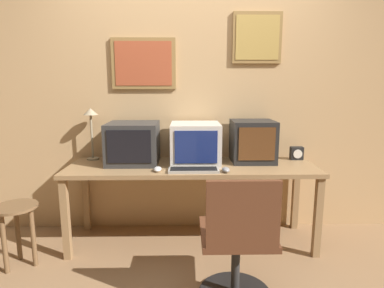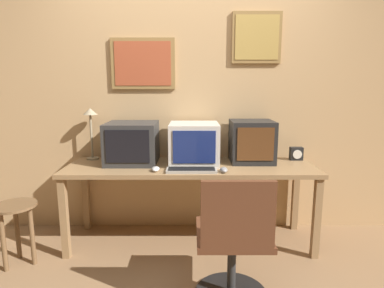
# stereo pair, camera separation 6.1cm
# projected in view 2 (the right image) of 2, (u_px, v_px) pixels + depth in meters

# --- Properties ---
(wall_back) EXTENTS (8.00, 0.08, 2.60)m
(wall_back) POSITION_uv_depth(u_px,v_px,m) (192.00, 93.00, 2.99)
(wall_back) COLOR tan
(wall_back) RESTS_ON ground_plane
(desk) EXTENTS (2.11, 0.63, 0.71)m
(desk) POSITION_uv_depth(u_px,v_px,m) (192.00, 173.00, 2.76)
(desk) COLOR #99754C
(desk) RESTS_ON ground_plane
(monitor_left) EXTENTS (0.43, 0.42, 0.36)m
(monitor_left) POSITION_uv_depth(u_px,v_px,m) (134.00, 143.00, 2.80)
(monitor_left) COLOR #333333
(monitor_left) RESTS_ON desk
(monitor_center) EXTENTS (0.42, 0.43, 0.35)m
(monitor_center) POSITION_uv_depth(u_px,v_px,m) (196.00, 143.00, 2.79)
(monitor_center) COLOR beige
(monitor_center) RESTS_ON desk
(monitor_right) EXTENTS (0.37, 0.36, 0.37)m
(monitor_right) POSITION_uv_depth(u_px,v_px,m) (253.00, 141.00, 2.84)
(monitor_right) COLOR black
(monitor_right) RESTS_ON desk
(keyboard_main) EXTENTS (0.40, 0.14, 0.03)m
(keyboard_main) POSITION_uv_depth(u_px,v_px,m) (193.00, 170.00, 2.54)
(keyboard_main) COLOR #A8A399
(keyboard_main) RESTS_ON desk
(mouse_near_keyboard) EXTENTS (0.06, 0.11, 0.04)m
(mouse_near_keyboard) POSITION_uv_depth(u_px,v_px,m) (225.00, 170.00, 2.52)
(mouse_near_keyboard) COLOR gray
(mouse_near_keyboard) RESTS_ON desk
(mouse_far_corner) EXTENTS (0.06, 0.11, 0.03)m
(mouse_far_corner) POSITION_uv_depth(u_px,v_px,m) (157.00, 169.00, 2.56)
(mouse_far_corner) COLOR silver
(mouse_far_corner) RESTS_ON desk
(desk_clock) EXTENTS (0.11, 0.07, 0.12)m
(desk_clock) POSITION_uv_depth(u_px,v_px,m) (298.00, 154.00, 2.92)
(desk_clock) COLOR black
(desk_clock) RESTS_ON desk
(desk_lamp) EXTENTS (0.13, 0.13, 0.47)m
(desk_lamp) POSITION_uv_depth(u_px,v_px,m) (92.00, 121.00, 2.91)
(desk_lamp) COLOR tan
(desk_lamp) RESTS_ON desk
(office_chair) EXTENTS (0.48, 0.48, 0.86)m
(office_chair) POSITION_uv_depth(u_px,v_px,m) (235.00, 249.00, 2.00)
(office_chair) COLOR black
(office_chair) RESTS_ON ground_plane
(side_stool) EXTENTS (0.32, 0.32, 0.49)m
(side_stool) POSITION_uv_depth(u_px,v_px,m) (18.00, 220.00, 2.46)
(side_stool) COLOR brown
(side_stool) RESTS_ON ground_plane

